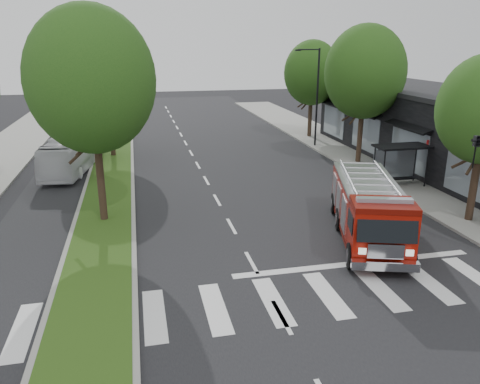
% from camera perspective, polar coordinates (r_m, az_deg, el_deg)
% --- Properties ---
extents(ground, '(140.00, 140.00, 0.00)m').
position_cam_1_polar(ground, '(19.00, 1.42, -8.61)').
color(ground, black).
rests_on(ground, ground).
extents(sidewalk_right, '(5.00, 80.00, 0.15)m').
position_cam_1_polar(sidewalk_right, '(32.41, 18.86, 1.85)').
color(sidewalk_right, gray).
rests_on(sidewalk_right, ground).
extents(median, '(3.00, 50.00, 0.15)m').
position_cam_1_polar(median, '(35.55, -15.25, 3.54)').
color(median, gray).
rests_on(median, ground).
extents(storefront_row, '(8.00, 30.00, 5.00)m').
position_cam_1_polar(storefront_row, '(34.44, 25.72, 6.09)').
color(storefront_row, black).
rests_on(storefront_row, ground).
extents(bus_shelter, '(3.20, 1.60, 2.61)m').
position_cam_1_polar(bus_shelter, '(29.75, 18.90, 4.39)').
color(bus_shelter, black).
rests_on(bus_shelter, ground).
extents(tree_right_mid, '(5.60, 5.60, 9.72)m').
position_cam_1_polar(tree_right_mid, '(34.35, 14.98, 13.94)').
color(tree_right_mid, black).
rests_on(tree_right_mid, ground).
extents(tree_right_far, '(5.00, 5.00, 8.73)m').
position_cam_1_polar(tree_right_far, '(43.51, 8.77, 14.16)').
color(tree_right_far, black).
rests_on(tree_right_far, ground).
extents(tree_median_near, '(5.80, 5.80, 10.16)m').
position_cam_1_polar(tree_median_near, '(22.63, -17.68, 12.84)').
color(tree_median_near, black).
rests_on(tree_median_near, ground).
extents(tree_median_far, '(5.60, 5.60, 9.72)m').
position_cam_1_polar(tree_median_far, '(36.60, -15.97, 14.07)').
color(tree_median_far, black).
rests_on(tree_median_far, ground).
extents(streetlight_right_far, '(2.11, 0.20, 8.00)m').
position_cam_1_polar(streetlight_right_far, '(39.48, 9.20, 11.80)').
color(streetlight_right_far, black).
rests_on(streetlight_right_far, ground).
extents(fire_engine, '(4.80, 8.55, 2.84)m').
position_cam_1_polar(fire_engine, '(21.61, 15.36, -2.01)').
color(fire_engine, '#5F0B05').
rests_on(fire_engine, ground).
extents(city_bus, '(3.47, 9.31, 2.53)m').
position_cam_1_polar(city_bus, '(34.23, -19.67, 4.64)').
color(city_bus, silver).
rests_on(city_bus, ground).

